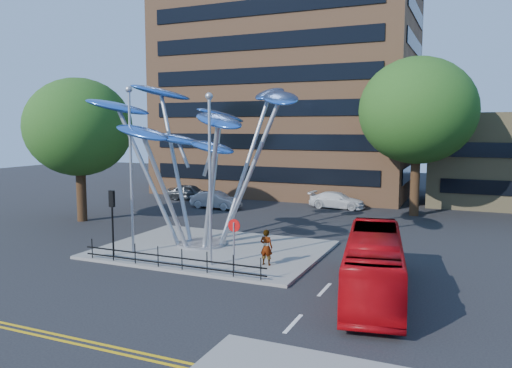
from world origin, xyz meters
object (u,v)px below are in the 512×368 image
at_px(street_lamp_left, 131,155).
at_px(parked_car_left, 190,192).
at_px(parked_car_right, 337,200).
at_px(tree_right, 418,111).
at_px(street_lamp_right, 210,164).
at_px(traffic_light_island, 112,209).
at_px(red_bus, 374,264).
at_px(leaf_sculpture, 201,126).
at_px(pedestrian, 266,247).
at_px(no_entry_sign_island, 234,236).
at_px(tree_left, 79,127).
at_px(parked_car_mid, 216,200).

height_order(street_lamp_left, parked_car_left, street_lamp_left).
bearing_deg(parked_car_left, parked_car_right, -92.21).
height_order(tree_right, street_lamp_right, tree_right).
distance_m(traffic_light_island, red_bus, 13.57).
height_order(tree_right, red_bus, tree_right).
relative_size(leaf_sculpture, street_lamp_left, 1.45).
relative_size(tree_right, leaf_sculpture, 0.95).
bearing_deg(pedestrian, street_lamp_left, 5.74).
distance_m(no_entry_sign_island, parked_car_right, 20.52).
xyz_separation_m(street_lamp_right, no_entry_sign_island, (1.50, -0.48, -3.28)).
bearing_deg(parked_car_right, pedestrian, -174.25).
relative_size(street_lamp_left, no_entry_sign_island, 3.59).
xyz_separation_m(tree_right, parked_car_right, (-6.34, 1.00, -7.36)).
xyz_separation_m(tree_right, no_entry_sign_island, (-6.00, -19.48, -6.22)).
height_order(street_lamp_right, no_entry_sign_island, street_lamp_right).
height_order(traffic_light_island, no_entry_sign_island, traffic_light_island).
relative_size(no_entry_sign_island, pedestrian, 1.39).
relative_size(traffic_light_island, parked_car_left, 0.79).
xyz_separation_m(tree_left, leaf_sculpture, (11.93, -3.32, 0.08)).
xyz_separation_m(leaf_sculpture, parked_car_right, (3.73, 16.32, -6.19)).
bearing_deg(traffic_light_island, red_bus, -1.46).
bearing_deg(tree_left, street_lamp_right, -25.77).
xyz_separation_m(red_bus, pedestrian, (-5.50, 1.88, -0.26)).
distance_m(leaf_sculpture, traffic_light_island, 6.65).
xyz_separation_m(red_bus, parked_car_right, (-6.84, 20.84, -0.60)).
xyz_separation_m(leaf_sculpture, street_lamp_right, (2.57, -3.68, -1.78)).
bearing_deg(tree_left, leaf_sculpture, -15.55).
height_order(traffic_light_island, parked_car_right, traffic_light_island).
bearing_deg(street_lamp_right, no_entry_sign_island, -17.87).
xyz_separation_m(tree_left, street_lamp_left, (9.50, -6.50, -1.44)).
xyz_separation_m(traffic_light_island, parked_car_right, (6.66, 20.50, -1.93)).
bearing_deg(parked_car_mid, leaf_sculpture, -149.20).
distance_m(pedestrian, parked_car_mid, 18.20).
relative_size(tree_right, red_bus, 1.31).
height_order(tree_right, parked_car_left, tree_right).
distance_m(street_lamp_right, red_bus, 8.90).
distance_m(street_lamp_left, street_lamp_right, 5.03).
bearing_deg(parked_car_left, no_entry_sign_island, -149.92).
height_order(tree_left, leaf_sculpture, tree_left).
relative_size(leaf_sculpture, red_bus, 1.38).
bearing_deg(tree_right, parked_car_left, 179.55).
relative_size(tree_right, no_entry_sign_island, 4.94).
height_order(tree_left, street_lamp_right, tree_left).
height_order(red_bus, parked_car_right, red_bus).
xyz_separation_m(no_entry_sign_island, parked_car_left, (-14.15, 19.64, -1.07)).
bearing_deg(parked_car_left, leaf_sculpture, -152.61).
bearing_deg(street_lamp_right, parked_car_right, 86.68).
height_order(street_lamp_left, parked_car_mid, street_lamp_left).
height_order(no_entry_sign_island, parked_car_right, no_entry_sign_island).
relative_size(tree_left, no_entry_sign_island, 4.21).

